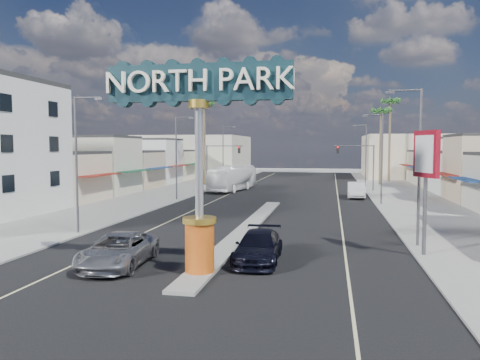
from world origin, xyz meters
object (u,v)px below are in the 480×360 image
at_px(traffic_signal_right, 359,159).
at_px(streetlight_r_near, 417,159).
at_px(streetlight_l_mid, 178,153).
at_px(palm_left_far, 204,108).
at_px(streetlight_l_far, 224,152).
at_px(bank_pylon_sign, 426,161).
at_px(gateway_sign, 199,142).
at_px(palm_right_far, 390,106).
at_px(streetlight_r_far, 365,152).
at_px(palm_right_mid, 381,115).
at_px(streetlight_r_mid, 380,154).
at_px(streetlight_l_near, 79,157).
at_px(suv_right, 258,247).
at_px(traffic_signal_left, 220,158).
at_px(car_parked_right, 356,190).
at_px(city_bus, 233,178).
at_px(suv_left, 118,250).

height_order(traffic_signal_right, streetlight_r_near, streetlight_r_near).
xyz_separation_m(streetlight_l_mid, palm_left_far, (-2.57, 20.00, 6.43)).
bearing_deg(streetlight_l_far, streetlight_l_mid, -90.00).
bearing_deg(streetlight_l_far, bank_pylon_sign, -64.75).
xyz_separation_m(gateway_sign, palm_right_far, (15.00, 60.02, 6.46)).
relative_size(streetlight_r_far, palm_right_mid, 0.74).
bearing_deg(streetlight_l_mid, streetlight_r_mid, 0.00).
height_order(traffic_signal_right, streetlight_l_far, streetlight_l_far).
xyz_separation_m(streetlight_l_near, suv_right, (12.63, -5.14, -4.31)).
relative_size(streetlight_l_near, palm_right_mid, 0.74).
relative_size(palm_left_far, suv_right, 2.50).
height_order(traffic_signal_left, suv_right, traffic_signal_left).
bearing_deg(streetlight_r_near, car_parked_right, 94.20).
bearing_deg(palm_right_far, city_bus, -138.06).
bearing_deg(streetlight_r_near, suv_left, -153.74).
xyz_separation_m(traffic_signal_right, palm_right_mid, (3.82, 12.01, 6.33)).
distance_m(streetlight_l_mid, car_parked_right, 20.37).
bearing_deg(bank_pylon_sign, streetlight_r_mid, 68.48).
distance_m(gateway_sign, traffic_signal_left, 43.04).
bearing_deg(streetlight_r_mid, car_parked_right, 107.20).
xyz_separation_m(suv_left, bank_pylon_sign, (14.76, 4.87, 4.21)).
relative_size(streetlight_l_mid, streetlight_r_far, 1.00).
bearing_deg(bank_pylon_sign, traffic_signal_right, 70.38).
relative_size(palm_right_mid, city_bus, 1.03).
xyz_separation_m(gateway_sign, traffic_signal_right, (9.18, 42.02, -1.65)).
height_order(streetlight_r_mid, palm_right_far, palm_right_far).
height_order(traffic_signal_right, palm_right_mid, palm_right_mid).
bearing_deg(traffic_signal_right, streetlight_r_near, -87.90).
xyz_separation_m(streetlight_l_near, streetlight_r_near, (20.87, 0.00, 0.00)).
bearing_deg(gateway_sign, streetlight_r_near, 37.55).
height_order(suv_left, car_parked_right, car_parked_right).
bearing_deg(streetlight_l_mid, palm_left_far, 97.31).
bearing_deg(traffic_signal_left, streetlight_l_near, -92.10).
bearing_deg(gateway_sign, traffic_signal_right, 77.67).
bearing_deg(traffic_signal_right, streetlight_l_near, -119.99).
xyz_separation_m(traffic_signal_left, streetlight_l_far, (-1.25, 8.01, 0.79)).
relative_size(gateway_sign, streetlight_r_near, 1.02).
bearing_deg(city_bus, streetlight_r_near, -53.61).
xyz_separation_m(traffic_signal_right, palm_left_far, (-22.18, 6.01, 7.22)).
xyz_separation_m(streetlight_r_near, streetlight_r_mid, (0.00, 20.00, 0.00)).
bearing_deg(traffic_signal_right, traffic_signal_left, 180.00).
bearing_deg(streetlight_r_mid, traffic_signal_left, 144.50).
bearing_deg(streetlight_l_far, gateway_sign, -78.22).
relative_size(city_bus, bank_pylon_sign, 1.83).
relative_size(traffic_signal_right, streetlight_l_far, 0.67).
bearing_deg(traffic_signal_left, palm_left_far, 122.43).
bearing_deg(car_parked_right, suv_right, -99.92).
relative_size(gateway_sign, traffic_signal_left, 1.53).
bearing_deg(streetlight_l_mid, traffic_signal_left, 84.90).
relative_size(streetlight_r_near, palm_right_mid, 0.74).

